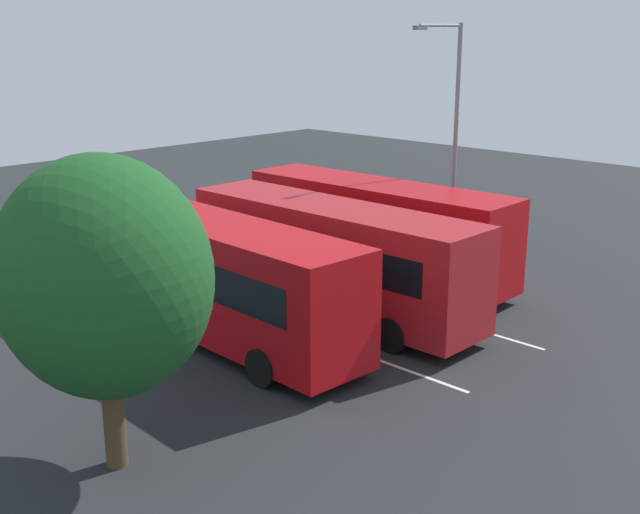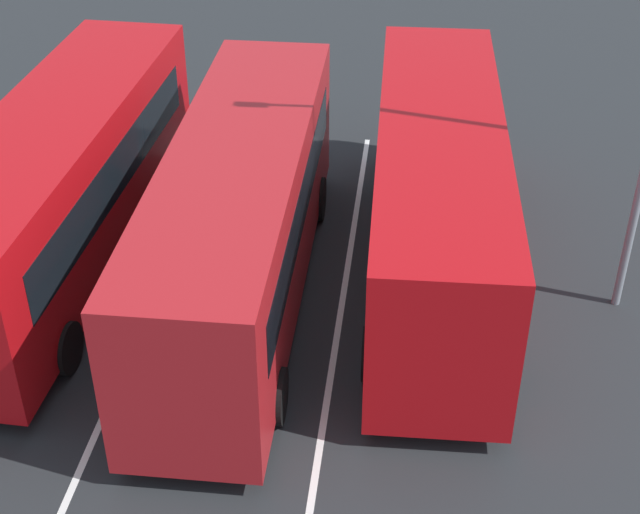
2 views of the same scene
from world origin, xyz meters
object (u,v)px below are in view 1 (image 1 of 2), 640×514
at_px(bus_center_right, 217,276).
at_px(street_lamp, 452,130).
at_px(pedestrian, 140,247).
at_px(depot_tree, 103,277).
at_px(bus_center_left, 331,255).
at_px(bus_far_left, 377,227).

height_order(bus_center_right, street_lamp, street_lamp).
distance_m(bus_center_right, pedestrian, 7.27).
bearing_deg(bus_center_right, depot_tree, 126.18).
distance_m(bus_center_left, depot_tree, 10.21).
xyz_separation_m(pedestrian, street_lamp, (-7.15, -8.73, 4.02)).
relative_size(bus_center_left, street_lamp, 1.17).
relative_size(pedestrian, depot_tree, 0.26).
xyz_separation_m(bus_far_left, pedestrian, (6.53, 5.35, -0.89)).
xyz_separation_m(bus_center_left, bus_center_right, (0.89, 3.75, 0.00)).
bearing_deg(pedestrian, depot_tree, 9.88).
height_order(bus_far_left, pedestrian, bus_far_left).
bearing_deg(bus_center_left, depot_tree, 107.16).
xyz_separation_m(bus_center_right, street_lamp, (-0.25, -10.81, 3.13)).
bearing_deg(depot_tree, pedestrian, -36.20).
relative_size(pedestrian, street_lamp, 0.19).
bearing_deg(depot_tree, bus_center_left, -72.74).
distance_m(bus_far_left, bus_center_left, 3.89).
bearing_deg(bus_far_left, pedestrian, 38.16).
bearing_deg(street_lamp, bus_center_left, 3.81).
bearing_deg(bus_center_left, pedestrian, 12.00).
distance_m(bus_far_left, pedestrian, 8.49).
bearing_deg(pedestrian, bus_center_left, 58.18).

